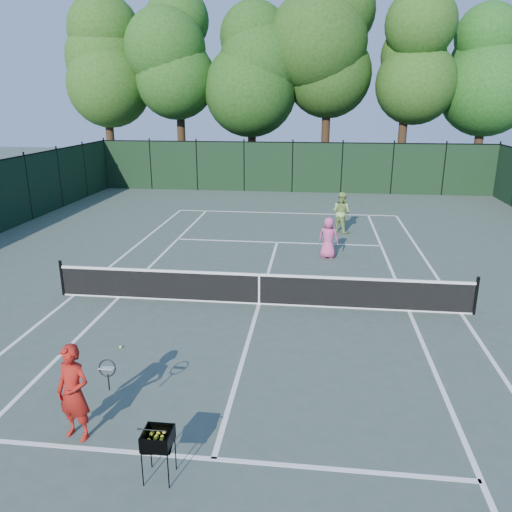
# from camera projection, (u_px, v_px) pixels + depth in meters

# --- Properties ---
(ground) EXTENTS (90.00, 90.00, 0.00)m
(ground) POSITION_uv_depth(u_px,v_px,m) (259.00, 304.00, 14.05)
(ground) COLOR #404E44
(ground) RESTS_ON ground
(sideline_doubles_left) EXTENTS (0.10, 23.77, 0.01)m
(sideline_doubles_left) POSITION_uv_depth(u_px,v_px,m) (74.00, 295.00, 14.68)
(sideline_doubles_left) COLOR white
(sideline_doubles_left) RESTS_ON ground
(sideline_doubles_right) EXTENTS (0.10, 23.77, 0.01)m
(sideline_doubles_right) POSITION_uv_depth(u_px,v_px,m) (461.00, 313.00, 13.42)
(sideline_doubles_right) COLOR white
(sideline_doubles_right) RESTS_ON ground
(sideline_singles_left) EXTENTS (0.10, 23.77, 0.01)m
(sideline_singles_left) POSITION_uv_depth(u_px,v_px,m) (119.00, 297.00, 14.52)
(sideline_singles_left) COLOR white
(sideline_singles_left) RESTS_ON ground
(sideline_singles_right) EXTENTS (0.10, 23.77, 0.01)m
(sideline_singles_right) POSITION_uv_depth(u_px,v_px,m) (409.00, 311.00, 13.58)
(sideline_singles_right) COLOR white
(sideline_singles_right) RESTS_ON ground
(baseline_far) EXTENTS (10.97, 0.10, 0.01)m
(baseline_far) POSITION_uv_depth(u_px,v_px,m) (286.00, 213.00, 25.31)
(baseline_far) COLOR white
(baseline_far) RESTS_ON ground
(service_line_near) EXTENTS (8.23, 0.10, 0.01)m
(service_line_near) POSITION_uv_depth(u_px,v_px,m) (214.00, 459.00, 7.99)
(service_line_near) COLOR white
(service_line_near) RESTS_ON ground
(service_line_far) EXTENTS (8.23, 0.10, 0.01)m
(service_line_far) POSITION_uv_depth(u_px,v_px,m) (277.00, 242.00, 20.11)
(service_line_far) COLOR white
(service_line_far) RESTS_ON ground
(center_service_line) EXTENTS (0.10, 12.80, 0.01)m
(center_service_line) POSITION_uv_depth(u_px,v_px,m) (259.00, 304.00, 14.05)
(center_service_line) COLOR white
(center_service_line) RESTS_ON ground
(tennis_net) EXTENTS (11.69, 0.09, 1.06)m
(tennis_net) POSITION_uv_depth(u_px,v_px,m) (259.00, 288.00, 13.91)
(tennis_net) COLOR black
(tennis_net) RESTS_ON ground
(fence_far) EXTENTS (24.00, 0.05, 3.00)m
(fence_far) POSITION_uv_depth(u_px,v_px,m) (292.00, 168.00, 30.65)
(fence_far) COLOR black
(fence_far) RESTS_ON ground
(tree_0) EXTENTS (6.40, 6.40, 13.14)m
(tree_0) POSITION_uv_depth(u_px,v_px,m) (104.00, 58.00, 33.45)
(tree_0) COLOR black
(tree_0) RESTS_ON ground
(tree_1) EXTENTS (6.80, 6.80, 13.98)m
(tree_1) POSITION_uv_depth(u_px,v_px,m) (178.00, 49.00, 33.19)
(tree_1) COLOR black
(tree_1) RESTS_ON ground
(tree_2) EXTENTS (6.00, 6.00, 12.40)m
(tree_2) POSITION_uv_depth(u_px,v_px,m) (252.00, 64.00, 32.72)
(tree_2) COLOR black
(tree_2) RESTS_ON ground
(tree_3) EXTENTS (7.00, 7.00, 14.45)m
(tree_3) POSITION_uv_depth(u_px,v_px,m) (329.00, 43.00, 32.24)
(tree_3) COLOR black
(tree_3) RESTS_ON ground
(tree_4) EXTENTS (6.20, 6.20, 12.97)m
(tree_4) POSITION_uv_depth(u_px,v_px,m) (409.00, 56.00, 31.27)
(tree_4) COLOR black
(tree_4) RESTS_ON ground
(tree_5) EXTENTS (5.80, 5.80, 12.23)m
(tree_5) POSITION_uv_depth(u_px,v_px,m) (489.00, 63.00, 31.30)
(tree_5) COLOR black
(tree_5) RESTS_ON ground
(coach) EXTENTS (1.03, 0.56, 1.71)m
(coach) POSITION_uv_depth(u_px,v_px,m) (74.00, 393.00, 8.28)
(coach) COLOR #A31A12
(coach) RESTS_ON ground
(player_pink) EXTENTS (0.83, 0.64, 1.50)m
(player_pink) POSITION_uv_depth(u_px,v_px,m) (328.00, 238.00, 17.96)
(player_pink) COLOR #CF4985
(player_pink) RESTS_ON ground
(player_green) EXTENTS (1.09, 1.05, 1.76)m
(player_green) POSITION_uv_depth(u_px,v_px,m) (341.00, 212.00, 21.41)
(player_green) COLOR #95BC5E
(player_green) RESTS_ON ground
(ball_hopper) EXTENTS (0.48, 0.48, 0.83)m
(ball_hopper) POSITION_uv_depth(u_px,v_px,m) (158.00, 439.00, 7.40)
(ball_hopper) COLOR black
(ball_hopper) RESTS_ON ground
(loose_ball_midcourt) EXTENTS (0.07, 0.07, 0.07)m
(loose_ball_midcourt) POSITION_uv_depth(u_px,v_px,m) (121.00, 347.00, 11.54)
(loose_ball_midcourt) COLOR yellow
(loose_ball_midcourt) RESTS_ON ground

